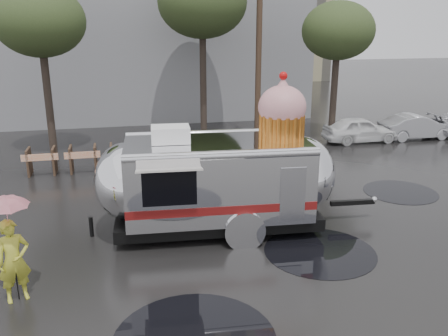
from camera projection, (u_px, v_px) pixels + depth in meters
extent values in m
plane|color=black|center=(329.00, 293.00, 9.99)|extent=(120.00, 120.00, 0.00)
cylinder|color=black|center=(400.00, 192.00, 15.95)|extent=(2.43, 2.43, 0.01)
cylinder|color=black|center=(320.00, 252.00, 11.80)|extent=(2.78, 2.78, 0.01)
cube|color=slate|center=(114.00, 5.00, 29.64)|extent=(22.00, 12.00, 13.00)
cylinder|color=#473323|center=(259.00, 44.00, 22.24)|extent=(0.28, 0.28, 9.00)
cylinder|color=#382D26|center=(47.00, 86.00, 19.81)|extent=(0.32, 0.32, 5.85)
ellipsoid|color=#29391A|center=(40.00, 21.00, 19.04)|extent=(3.64, 3.64, 2.86)
cylinder|color=#382D26|center=(203.00, 67.00, 22.99)|extent=(0.32, 0.32, 6.75)
ellipsoid|color=#29391A|center=(202.00, 2.00, 22.10)|extent=(4.20, 4.20, 3.30)
cylinder|color=#382D26|center=(335.00, 83.00, 22.56)|extent=(0.32, 0.32, 5.40)
ellipsoid|color=#29391A|center=(338.00, 31.00, 21.85)|extent=(3.36, 3.36, 2.64)
cube|color=#473323|center=(29.00, 162.00, 17.62)|extent=(0.08, 0.80, 1.00)
cube|color=#473323|center=(55.00, 160.00, 17.81)|extent=(0.08, 0.80, 1.00)
cube|color=#E5590C|center=(40.00, 157.00, 17.29)|extent=(1.30, 0.04, 0.25)
cube|color=#473323|center=(71.00, 159.00, 17.93)|extent=(0.08, 0.80, 1.00)
cube|color=#473323|center=(96.00, 158.00, 18.12)|extent=(0.08, 0.80, 1.00)
cube|color=#E5590C|center=(82.00, 155.00, 17.60)|extent=(1.30, 0.04, 0.25)
cube|color=#473323|center=(112.00, 157.00, 18.24)|extent=(0.08, 0.80, 1.00)
cube|color=#473323|center=(135.00, 156.00, 18.43)|extent=(0.08, 0.80, 1.00)
cube|color=#E5590C|center=(123.00, 153.00, 17.91)|extent=(1.30, 0.04, 0.25)
imported|color=silver|center=(360.00, 127.00, 22.42)|extent=(4.00, 1.80, 1.40)
imported|color=#B2B2B7|center=(417.00, 125.00, 23.04)|extent=(4.00, 1.80, 1.40)
cube|color=silver|center=(217.00, 176.00, 12.69)|extent=(4.95, 2.82, 1.96)
ellipsoid|color=silver|center=(303.00, 172.00, 13.04)|extent=(1.80, 2.61, 1.96)
ellipsoid|color=silver|center=(126.00, 180.00, 12.35)|extent=(1.80, 2.61, 1.96)
cube|color=black|center=(217.00, 216.00, 13.03)|extent=(5.58, 2.54, 0.33)
cylinder|color=black|center=(244.00, 231.00, 12.05)|extent=(0.78, 0.29, 0.76)
cylinder|color=black|center=(230.00, 200.00, 14.17)|extent=(0.78, 0.29, 0.76)
cylinder|color=silver|center=(245.00, 232.00, 11.89)|extent=(1.05, 0.18, 1.04)
cube|color=black|center=(352.00, 202.00, 13.54)|extent=(1.31, 0.22, 0.13)
sphere|color=silver|center=(374.00, 199.00, 13.62)|extent=(0.19, 0.19, 0.17)
cylinder|color=black|center=(91.00, 227.00, 12.58)|extent=(0.12, 0.12, 0.54)
cube|color=maroon|center=(224.00, 211.00, 11.66)|extent=(4.78, 0.36, 0.22)
cube|color=maroon|center=(211.00, 179.00, 14.02)|extent=(4.78, 0.36, 0.22)
cube|color=black|center=(169.00, 189.00, 11.27)|extent=(1.30, 0.12, 0.87)
cube|color=#ABA59E|center=(169.00, 170.00, 10.86)|extent=(1.56, 0.64, 0.16)
cube|color=silver|center=(293.00, 195.00, 11.80)|extent=(0.65, 0.07, 1.41)
cube|color=white|center=(170.00, 134.00, 12.17)|extent=(1.03, 0.77, 0.41)
cylinder|color=orange|center=(281.00, 126.00, 12.56)|extent=(1.21, 1.21, 0.65)
ellipsoid|color=#D59698|center=(282.00, 107.00, 12.40)|extent=(1.35, 1.35, 1.13)
cone|color=#D59698|center=(283.00, 85.00, 12.24)|extent=(0.58, 0.58, 0.44)
sphere|color=red|center=(283.00, 76.00, 12.17)|extent=(0.23, 0.23, 0.22)
imported|color=gold|center=(14.00, 261.00, 9.53)|extent=(0.75, 0.63, 1.76)
imported|color=pink|center=(7.00, 213.00, 9.22)|extent=(1.10, 1.10, 0.75)
cylinder|color=black|center=(14.00, 263.00, 9.54)|extent=(0.02, 0.02, 1.65)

